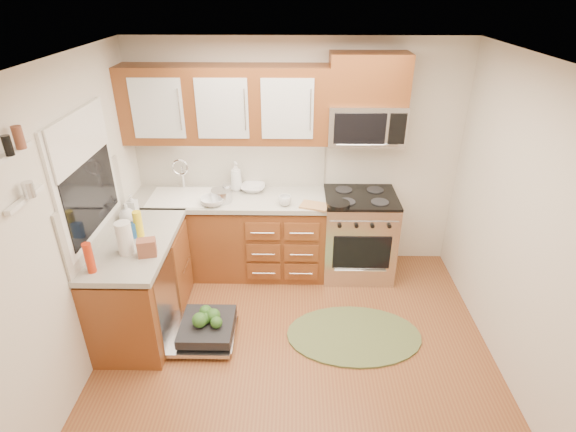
{
  "coord_description": "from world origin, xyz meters",
  "views": [
    {
      "loc": [
        -0.02,
        -2.87,
        2.97
      ],
      "look_at": [
        -0.09,
        0.85,
        1.01
      ],
      "focal_mm": 28.0,
      "sensor_mm": 36.0,
      "label": 1
    }
  ],
  "objects_px": {
    "skillet": "(338,204)",
    "bowl_b": "(212,201)",
    "rug": "(354,335)",
    "range": "(358,235)",
    "cup": "(285,201)",
    "upper_cabinets": "(225,104)",
    "cutting_board": "(315,206)",
    "stock_pot": "(221,196)",
    "bowl_a": "(253,188)",
    "microwave": "(366,123)",
    "dishwasher": "(203,330)",
    "sink": "(181,208)",
    "paper_towel_roll": "(125,238)"
  },
  "relations": [
    {
      "from": "paper_towel_roll",
      "to": "bowl_a",
      "type": "xyz_separation_m",
      "value": [
        0.96,
        1.28,
        -0.11
      ]
    },
    {
      "from": "range",
      "to": "cup",
      "type": "bearing_deg",
      "value": -167.37
    },
    {
      "from": "upper_cabinets",
      "to": "skillet",
      "type": "distance_m",
      "value": 1.51
    },
    {
      "from": "upper_cabinets",
      "to": "cutting_board",
      "type": "bearing_deg",
      "value": -21.42
    },
    {
      "from": "microwave",
      "to": "bowl_b",
      "type": "bearing_deg",
      "value": -169.02
    },
    {
      "from": "rug",
      "to": "skillet",
      "type": "relative_size",
      "value": 5.46
    },
    {
      "from": "upper_cabinets",
      "to": "bowl_a",
      "type": "distance_m",
      "value": 0.95
    },
    {
      "from": "sink",
      "to": "cutting_board",
      "type": "bearing_deg",
      "value": -7.96
    },
    {
      "from": "range",
      "to": "microwave",
      "type": "relative_size",
      "value": 1.25
    },
    {
      "from": "upper_cabinets",
      "to": "skillet",
      "type": "xyz_separation_m",
      "value": [
        1.14,
        -0.4,
        -0.9
      ]
    },
    {
      "from": "upper_cabinets",
      "to": "bowl_b",
      "type": "bearing_deg",
      "value": -113.58
    },
    {
      "from": "range",
      "to": "sink",
      "type": "distance_m",
      "value": 1.96
    },
    {
      "from": "skillet",
      "to": "paper_towel_roll",
      "type": "distance_m",
      "value": 2.04
    },
    {
      "from": "cutting_board",
      "to": "sink",
      "type": "bearing_deg",
      "value": 172.04
    },
    {
      "from": "stock_pot",
      "to": "microwave",
      "type": "bearing_deg",
      "value": 8.59
    },
    {
      "from": "dishwasher",
      "to": "stock_pot",
      "type": "relative_size",
      "value": 3.24
    },
    {
      "from": "upper_cabinets",
      "to": "range",
      "type": "height_order",
      "value": "upper_cabinets"
    },
    {
      "from": "microwave",
      "to": "stock_pot",
      "type": "distance_m",
      "value": 1.64
    },
    {
      "from": "range",
      "to": "skillet",
      "type": "relative_size",
      "value": 4.12
    },
    {
      "from": "skillet",
      "to": "paper_towel_roll",
      "type": "bearing_deg",
      "value": -155.18
    },
    {
      "from": "bowl_a",
      "to": "cup",
      "type": "distance_m",
      "value": 0.5
    },
    {
      "from": "stock_pot",
      "to": "cutting_board",
      "type": "xyz_separation_m",
      "value": [
        0.96,
        -0.11,
        -0.05
      ]
    },
    {
      "from": "skillet",
      "to": "cutting_board",
      "type": "relative_size",
      "value": 0.81
    },
    {
      "from": "sink",
      "to": "cup",
      "type": "height_order",
      "value": "cup"
    },
    {
      "from": "microwave",
      "to": "upper_cabinets",
      "type": "bearing_deg",
      "value": 178.98
    },
    {
      "from": "range",
      "to": "sink",
      "type": "relative_size",
      "value": 1.53
    },
    {
      "from": "dishwasher",
      "to": "rug",
      "type": "xyz_separation_m",
      "value": [
        1.4,
        0.05,
        -0.09
      ]
    },
    {
      "from": "bowl_b",
      "to": "range",
      "type": "bearing_deg",
      "value": 6.64
    },
    {
      "from": "sink",
      "to": "rug",
      "type": "bearing_deg",
      "value": -30.81
    },
    {
      "from": "microwave",
      "to": "dishwasher",
      "type": "relative_size",
      "value": 1.09
    },
    {
      "from": "microwave",
      "to": "bowl_a",
      "type": "relative_size",
      "value": 2.9
    },
    {
      "from": "skillet",
      "to": "cutting_board",
      "type": "bearing_deg",
      "value": 170.38
    },
    {
      "from": "skillet",
      "to": "bowl_b",
      "type": "relative_size",
      "value": 0.93
    },
    {
      "from": "skillet",
      "to": "bowl_b",
      "type": "xyz_separation_m",
      "value": [
        -1.28,
        0.07,
        -0.01
      ]
    },
    {
      "from": "range",
      "to": "cutting_board",
      "type": "xyz_separation_m",
      "value": [
        -0.5,
        -0.21,
        0.46
      ]
    },
    {
      "from": "rug",
      "to": "cup",
      "type": "height_order",
      "value": "cup"
    },
    {
      "from": "rug",
      "to": "skillet",
      "type": "distance_m",
      "value": 1.28
    },
    {
      "from": "upper_cabinets",
      "to": "sink",
      "type": "distance_m",
      "value": 1.21
    },
    {
      "from": "sink",
      "to": "dishwasher",
      "type": "relative_size",
      "value": 0.89
    },
    {
      "from": "cutting_board",
      "to": "bowl_a",
      "type": "bearing_deg",
      "value": 150.04
    },
    {
      "from": "microwave",
      "to": "range",
      "type": "bearing_deg",
      "value": -90.0
    },
    {
      "from": "stock_pot",
      "to": "rug",
      "type": "bearing_deg",
      "value": -36.43
    },
    {
      "from": "range",
      "to": "bowl_b",
      "type": "distance_m",
      "value": 1.63
    },
    {
      "from": "dishwasher",
      "to": "rug",
      "type": "bearing_deg",
      "value": 2.07
    },
    {
      "from": "microwave",
      "to": "stock_pot",
      "type": "relative_size",
      "value": 3.52
    },
    {
      "from": "skillet",
      "to": "cutting_board",
      "type": "distance_m",
      "value": 0.24
    },
    {
      "from": "paper_towel_roll",
      "to": "dishwasher",
      "type": "bearing_deg",
      "value": -2.32
    },
    {
      "from": "skillet",
      "to": "bowl_a",
      "type": "bearing_deg",
      "value": 154.87
    },
    {
      "from": "range",
      "to": "rug",
      "type": "distance_m",
      "value": 1.18
    },
    {
      "from": "upper_cabinets",
      "to": "skillet",
      "type": "relative_size",
      "value": 8.89
    }
  ]
}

